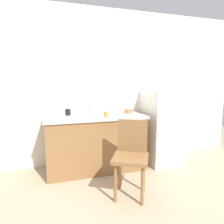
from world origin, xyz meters
TOP-DOWN VIEW (x-y plane):
  - ground_plane at (0.00, 0.00)m, footprint 8.00×8.00m
  - back_wall at (0.00, 1.00)m, footprint 4.80×0.10m
  - cabinet_base at (-0.34, 0.65)m, footprint 1.45×0.60m
  - countertop at (-0.34, 0.65)m, footprint 1.49×0.64m
  - faucet at (-0.35, 0.90)m, footprint 0.02×0.02m
  - refrigerator at (0.80, 0.63)m, footprint 0.55×0.64m
  - chair at (-0.08, -0.17)m, footprint 0.54×0.54m
  - terracotta_bowl at (0.24, 0.75)m, footprint 0.14×0.14m
  - cup_black at (-0.73, 0.81)m, footprint 0.08×0.08m
  - cup_white at (-0.56, 0.70)m, footprint 0.06×0.06m
  - cup_orange at (-0.21, 0.50)m, footprint 0.06×0.06m

SIDE VIEW (x-z plane):
  - ground_plane at x=0.00m, z-range 0.00..0.00m
  - cabinet_base at x=-0.34m, z-range 0.00..0.80m
  - chair at x=-0.08m, z-range 0.05..0.94m
  - refrigerator at x=0.80m, z-range 0.00..1.22m
  - countertop at x=-0.34m, z-range 0.80..0.84m
  - terracotta_bowl at x=0.24m, z-range 0.84..0.91m
  - cup_orange at x=-0.21m, z-range 0.84..0.92m
  - cup_black at x=-0.73m, z-range 0.84..0.94m
  - cup_white at x=-0.56m, z-range 0.84..0.95m
  - faucet at x=-0.35m, z-range 0.84..1.07m
  - back_wall at x=0.00m, z-range 0.00..2.51m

